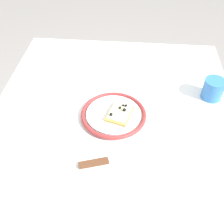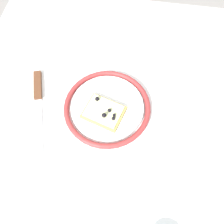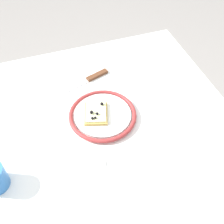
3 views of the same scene
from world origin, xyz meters
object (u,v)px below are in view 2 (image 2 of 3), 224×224
plate (107,106)px  knife (37,95)px  pizza_slice_near (103,112)px  dining_table (124,126)px  fork (179,114)px

plate → knife: plate is taller
pizza_slice_near → knife: 0.19m
dining_table → plate: (0.05, -0.00, 0.11)m
pizza_slice_near → knife: bearing=-9.8°
dining_table → fork: 0.17m
plate → knife: 0.19m
plate → pizza_slice_near: pizza_slice_near is taller
plate → fork: plate is taller
plate → dining_table: bearing=175.5°
fork → pizza_slice_near: bearing=9.9°
knife → fork: bearing=-179.7°
dining_table → pizza_slice_near: (0.06, 0.02, 0.12)m
fork → knife: bearing=0.3°
plate → fork: bearing=-177.4°
pizza_slice_near → fork: size_ratio=0.59×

